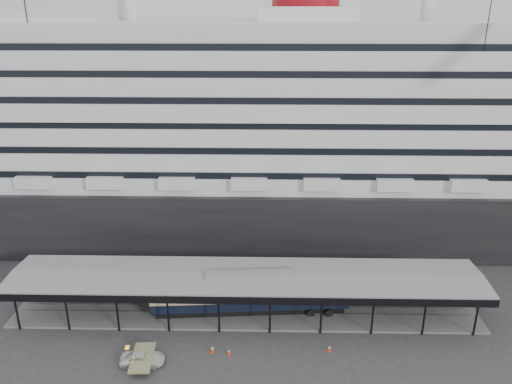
% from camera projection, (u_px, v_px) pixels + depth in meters
% --- Properties ---
extents(ground, '(200.00, 200.00, 0.00)m').
position_uv_depth(ground, '(244.00, 337.00, 56.28)').
color(ground, '#313133').
rests_on(ground, ground).
extents(cruise_ship, '(130.00, 30.00, 43.90)m').
position_uv_depth(cruise_ship, '(252.00, 117.00, 79.74)').
color(cruise_ship, black).
rests_on(cruise_ship, ground).
extents(platform_canopy, '(56.00, 9.18, 5.30)m').
position_uv_depth(platform_canopy, '(246.00, 295.00, 60.12)').
color(platform_canopy, slate).
rests_on(platform_canopy, ground).
extents(port_truck, '(4.67, 2.37, 1.27)m').
position_uv_depth(port_truck, '(143.00, 359.00, 51.85)').
color(port_truck, silver).
rests_on(port_truck, ground).
extents(pullman_carriage, '(23.85, 4.83, 23.26)m').
position_uv_depth(pullman_carriage, '(250.00, 292.00, 59.96)').
color(pullman_carriage, black).
rests_on(pullman_carriage, ground).
extents(traffic_cone_left, '(0.38, 0.38, 0.69)m').
position_uv_depth(traffic_cone_left, '(229.00, 352.00, 53.32)').
color(traffic_cone_left, red).
rests_on(traffic_cone_left, ground).
extents(traffic_cone_mid, '(0.45, 0.45, 0.83)m').
position_uv_depth(traffic_cone_mid, '(212.00, 349.00, 53.65)').
color(traffic_cone_mid, red).
rests_on(traffic_cone_mid, ground).
extents(traffic_cone_right, '(0.51, 0.51, 0.75)m').
position_uv_depth(traffic_cone_right, '(329.00, 348.00, 53.84)').
color(traffic_cone_right, '#FB3F0D').
rests_on(traffic_cone_right, ground).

